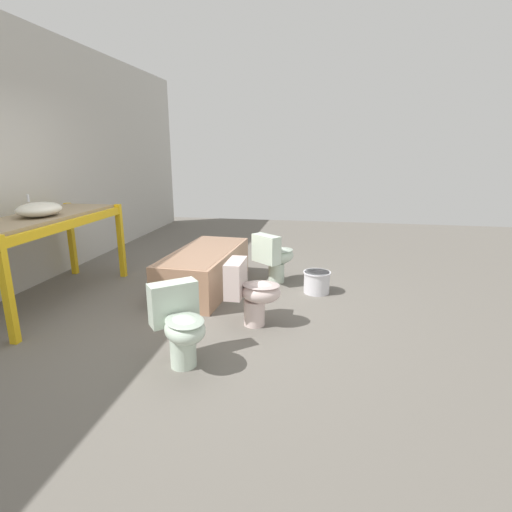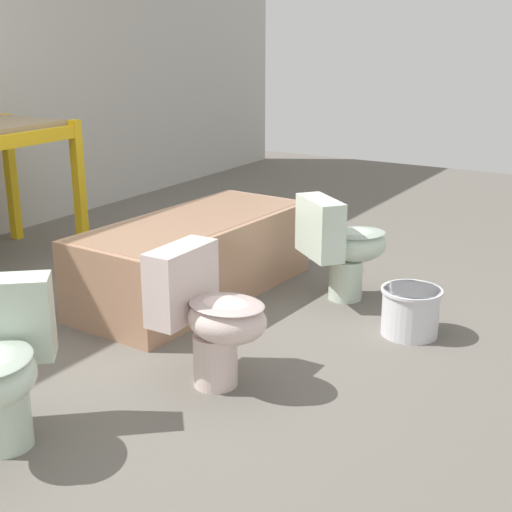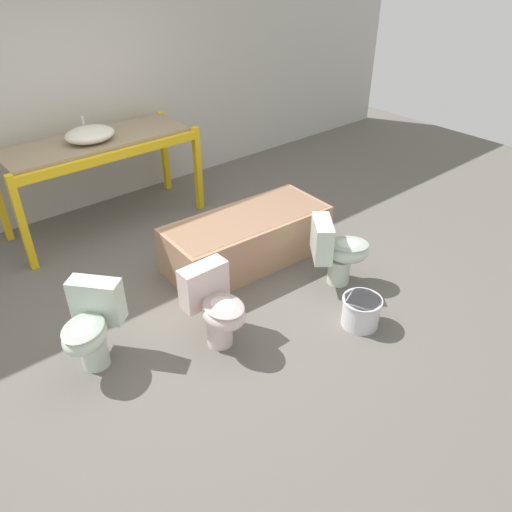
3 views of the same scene
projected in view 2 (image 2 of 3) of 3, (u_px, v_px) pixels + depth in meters
The scene contains 6 objects.
ground_plane at pixel (102, 336), 3.93m from camera, with size 12.00×12.00×0.00m, color #666059.
bathtub_main at pixel (195, 252), 4.48m from camera, with size 1.69×0.78×0.49m.
toilet_near at pixel (0, 362), 2.82m from camera, with size 0.63×0.61×0.66m.
toilet_far at pixel (342, 245), 4.37m from camera, with size 0.63×0.60×0.66m.
toilet_extra at pixel (209, 313), 3.30m from camera, with size 0.39×0.53×0.66m.
bucket_white at pixel (410, 310), 3.92m from camera, with size 0.33×0.33×0.27m.
Camera 2 is at (-2.65, -2.61, 1.60)m, focal length 50.00 mm.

